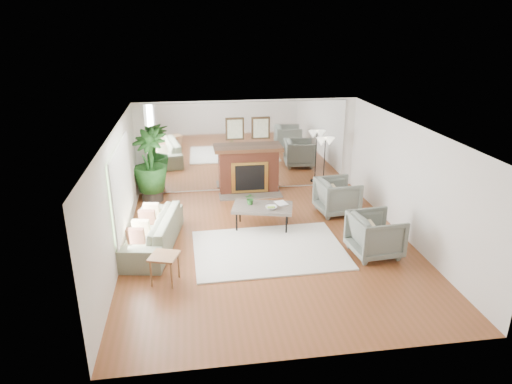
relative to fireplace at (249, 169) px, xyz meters
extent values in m
plane|color=brown|center=(0.00, -3.26, -0.66)|extent=(7.00, 7.00, 0.00)
cube|color=silver|center=(-2.99, -3.26, 0.59)|extent=(0.02, 7.00, 2.50)
cube|color=silver|center=(2.99, -3.26, 0.59)|extent=(0.02, 7.00, 2.50)
cube|color=silver|center=(0.00, 0.23, 0.59)|extent=(6.00, 0.02, 2.50)
cube|color=silver|center=(0.00, 0.21, 0.59)|extent=(5.40, 0.04, 2.40)
cube|color=#B2E09E|center=(-2.96, -2.86, 0.69)|extent=(0.04, 2.40, 1.50)
cube|color=brown|center=(0.00, 0.02, -0.06)|extent=(1.60, 0.40, 1.20)
cube|color=gold|center=(0.00, -0.19, -0.18)|extent=(1.00, 0.04, 0.85)
cube|color=black|center=(0.00, -0.21, -0.18)|extent=(0.80, 0.04, 0.70)
cube|color=#5B5248|center=(0.00, -0.33, -0.64)|extent=(1.70, 0.55, 0.03)
cube|color=#4C2918|center=(0.00, 0.00, 0.56)|extent=(1.85, 0.46, 0.10)
cube|color=black|center=(-0.35, 0.17, 1.09)|extent=(0.50, 0.04, 0.60)
cube|color=black|center=(0.35, 0.17, 1.09)|extent=(0.50, 0.04, 0.60)
cube|color=silver|center=(-0.04, -3.50, -0.64)|extent=(3.12, 2.26, 0.03)
cube|color=#5B5248|center=(0.00, -2.38, -0.16)|extent=(1.48, 1.08, 0.07)
cylinder|color=black|center=(-0.61, -2.52, -0.43)|extent=(0.04, 0.04, 0.47)
cylinder|color=black|center=(0.47, -2.79, -0.43)|extent=(0.04, 0.04, 0.47)
cylinder|color=black|center=(-0.47, -1.98, -0.43)|extent=(0.04, 0.04, 0.47)
cylinder|color=black|center=(0.60, -2.25, -0.43)|extent=(0.04, 0.04, 0.47)
imported|color=gray|center=(-2.45, -2.97, -0.31)|extent=(1.32, 2.50, 0.69)
imported|color=slate|center=(1.95, -1.78, -0.23)|extent=(1.03, 1.01, 0.86)
imported|color=slate|center=(2.03, -3.97, -0.23)|extent=(1.03, 1.01, 0.87)
cube|color=brown|center=(-2.11, -4.43, -0.14)|extent=(0.60, 0.60, 0.04)
cylinder|color=brown|center=(-2.35, -4.55, -0.40)|extent=(0.04, 0.04, 0.51)
cylinder|color=brown|center=(-1.99, -4.67, -0.40)|extent=(0.04, 0.04, 0.51)
cylinder|color=brown|center=(-2.23, -4.19, -0.40)|extent=(0.04, 0.04, 0.51)
cylinder|color=brown|center=(-1.87, -4.31, -0.40)|extent=(0.04, 0.04, 0.51)
cylinder|color=black|center=(-2.60, -0.27, -0.46)|extent=(0.55, 0.55, 0.39)
imported|color=#2C6A27|center=(-2.60, -0.27, 0.43)|extent=(1.16, 1.16, 1.62)
cylinder|color=black|center=(2.05, -0.24, -0.64)|extent=(0.26, 0.26, 0.04)
cylinder|color=black|center=(2.05, -0.24, 0.07)|extent=(0.03, 0.03, 1.47)
cone|color=beige|center=(1.94, -0.24, 0.76)|extent=(0.28, 0.28, 0.20)
cone|color=beige|center=(2.16, -0.24, 0.76)|extent=(0.28, 0.28, 0.20)
imported|color=#2C6A27|center=(-0.25, -2.22, 0.01)|extent=(0.28, 0.26, 0.27)
imported|color=brown|center=(0.16, -2.58, -0.09)|extent=(0.28, 0.28, 0.06)
imported|color=brown|center=(0.34, -2.34, -0.11)|extent=(0.30, 0.36, 0.02)
camera|label=1|loc=(-1.53, -11.78, 3.77)|focal=32.00mm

